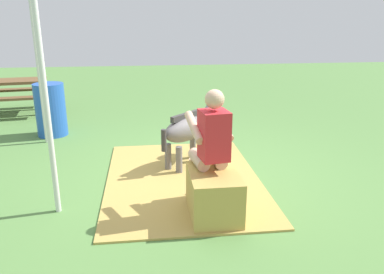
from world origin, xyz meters
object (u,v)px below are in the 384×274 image
person_seated (210,144)px  water_barrel (51,110)px  tent_pole_left (46,99)px  hay_bale (213,195)px  picnic_bench (10,88)px  tent_pole_right (38,68)px  pony_standing (190,128)px

person_seated → water_barrel: bearing=37.2°
tent_pole_left → hay_bale: bearing=-100.8°
picnic_bench → hay_bale: bearing=-144.3°
tent_pole_left → tent_pole_right: same height
pony_standing → tent_pole_left: bearing=126.9°
person_seated → pony_standing: 1.40m
water_barrel → hay_bale: bearing=-144.1°
tent_pole_right → picnic_bench: tent_pole_right is taller
water_barrel → pony_standing: bearing=-127.0°
person_seated → tent_pole_right: 3.65m
person_seated → pony_standing: bearing=2.2°
water_barrel → tent_pole_left: 3.15m
water_barrel → tent_pole_left: size_ratio=0.37×
pony_standing → person_seated: bearing=-177.8°
pony_standing → tent_pole_left: 2.16m
person_seated → picnic_bench: bearing=36.5°
pony_standing → picnic_bench: pony_standing is taller
pony_standing → tent_pole_right: 2.78m
water_barrel → tent_pole_right: tent_pole_right is taller
hay_bale → picnic_bench: bearing=35.7°
tent_pole_left → picnic_bench: size_ratio=1.53×
pony_standing → tent_pole_right: bearing=60.3°
hay_bale → water_barrel: bearing=35.9°
tent_pole_right → hay_bale: bearing=-140.1°
tent_pole_right → person_seated: bearing=-138.7°
tent_pole_right → pony_standing: bearing=-119.7°
water_barrel → tent_pole_right: 0.90m
pony_standing → tent_pole_left: tent_pole_left is taller
person_seated → picnic_bench: 6.08m
person_seated → tent_pole_left: 1.76m
hay_bale → person_seated: 0.55m
person_seated → tent_pole_left: tent_pole_left is taller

